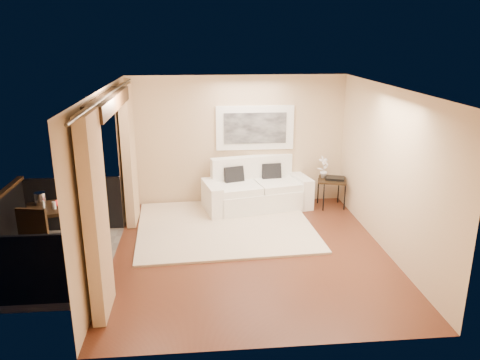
{
  "coord_description": "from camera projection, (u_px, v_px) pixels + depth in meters",
  "views": [
    {
      "loc": [
        -0.84,
        -7.04,
        3.48
      ],
      "look_at": [
        -0.11,
        0.7,
        1.05
      ],
      "focal_mm": 35.0,
      "sensor_mm": 36.0,
      "label": 1
    }
  ],
  "objects": [
    {
      "name": "side_table",
      "position": [
        332.0,
        182.0,
        9.71
      ],
      "size": [
        0.69,
        0.69,
        0.61
      ],
      "rotation": [
        0.0,
        0.0,
        -0.3
      ],
      "color": "black",
      "rests_on": "floor"
    },
    {
      "name": "balcony",
      "position": [
        45.0,
        251.0,
        7.46
      ],
      "size": [
        1.81,
        2.6,
        1.17
      ],
      "color": "#605B56",
      "rests_on": "ground"
    },
    {
      "name": "vase",
      "position": [
        44.0,
        206.0,
        7.27
      ],
      "size": [
        0.04,
        0.04,
        0.18
      ],
      "primitive_type": "cylinder",
      "color": "white",
      "rests_on": "bistro_table"
    },
    {
      "name": "orchid",
      "position": [
        324.0,
        167.0,
        9.71
      ],
      "size": [
        0.29,
        0.26,
        0.46
      ],
      "primitive_type": "imported",
      "rotation": [
        0.0,
        0.0,
        0.51
      ],
      "color": "white",
      "rests_on": "side_table"
    },
    {
      "name": "glass_b",
      "position": [
        60.0,
        204.0,
        7.46
      ],
      "size": [
        0.06,
        0.06,
        0.12
      ],
      "primitive_type": "cylinder",
      "color": "silver",
      "rests_on": "bistro_table"
    },
    {
      "name": "room_shell",
      "position": [
        108.0,
        102.0,
        6.86
      ],
      "size": [
        5.0,
        6.4,
        5.0
      ],
      "color": "white",
      "rests_on": "ground"
    },
    {
      "name": "curtains",
      "position": [
        116.0,
        179.0,
        7.22
      ],
      "size": [
        0.16,
        4.8,
        2.64
      ],
      "color": "tan",
      "rests_on": "ground"
    },
    {
      "name": "bistro_table",
      "position": [
        51.0,
        212.0,
        7.51
      ],
      "size": [
        0.87,
        0.87,
        0.83
      ],
      "rotation": [
        0.0,
        0.0,
        0.28
      ],
      "color": "black",
      "rests_on": "balcony"
    },
    {
      "name": "glass_a",
      "position": [
        54.0,
        205.0,
        7.39
      ],
      "size": [
        0.06,
        0.06,
        0.12
      ],
      "primitive_type": "cylinder",
      "color": "silver",
      "rests_on": "bistro_table"
    },
    {
      "name": "artwork",
      "position": [
        255.0,
        128.0,
        9.7
      ],
      "size": [
        1.62,
        0.07,
        0.92
      ],
      "color": "white",
      "rests_on": "room_shell"
    },
    {
      "name": "candle",
      "position": [
        57.0,
        203.0,
        7.58
      ],
      "size": [
        0.06,
        0.06,
        0.07
      ],
      "primitive_type": "cylinder",
      "color": "red",
      "rests_on": "bistro_table"
    },
    {
      "name": "balcony_chair_far",
      "position": [
        81.0,
        230.0,
        7.43
      ],
      "size": [
        0.47,
        0.48,
        0.88
      ],
      "rotation": [
        0.0,
        0.0,
        2.84
      ],
      "color": "black",
      "rests_on": "balcony"
    },
    {
      "name": "sofa",
      "position": [
        256.0,
        191.0,
        9.72
      ],
      "size": [
        2.3,
        1.35,
        1.04
      ],
      "rotation": [
        0.0,
        0.0,
        0.21
      ],
      "color": "white",
      "rests_on": "floor"
    },
    {
      "name": "ice_bucket",
      "position": [
        40.0,
        199.0,
        7.58
      ],
      "size": [
        0.18,
        0.18,
        0.2
      ],
      "primitive_type": "cylinder",
      "color": "silver",
      "rests_on": "bistro_table"
    },
    {
      "name": "rug",
      "position": [
        225.0,
        226.0,
        8.81
      ],
      "size": [
        3.37,
        2.98,
        0.04
      ],
      "primitive_type": "cube",
      "rotation": [
        0.0,
        0.0,
        0.05
      ],
      "color": "beige",
      "rests_on": "floor"
    },
    {
      "name": "balcony_chair_near",
      "position": [
        31.0,
        239.0,
        6.82
      ],
      "size": [
        0.54,
        0.54,
        1.06
      ],
      "rotation": [
        0.0,
        0.0,
        -0.2
      ],
      "color": "black",
      "rests_on": "balcony"
    },
    {
      "name": "tray",
      "position": [
        335.0,
        178.0,
        9.67
      ],
      "size": [
        0.45,
        0.39,
        0.05
      ],
      "primitive_type": "cube",
      "rotation": [
        0.0,
        0.0,
        -0.32
      ],
      "color": "black",
      "rests_on": "side_table"
    },
    {
      "name": "floor",
      "position": [
        251.0,
        252.0,
        7.8
      ],
      "size": [
        5.0,
        5.0,
        0.0
      ],
      "primitive_type": "plane",
      "color": "#5A2C1A",
      "rests_on": "ground"
    }
  ]
}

